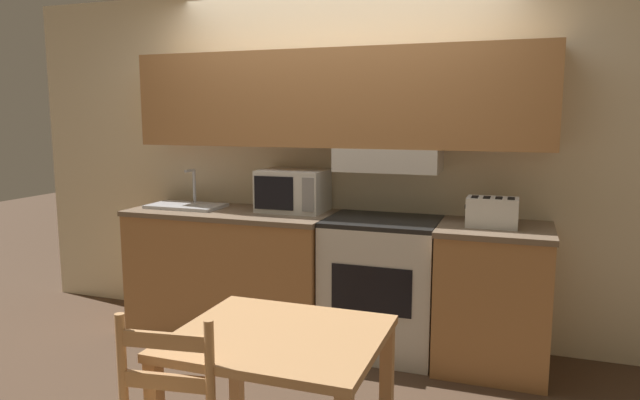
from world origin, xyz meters
TOP-DOWN VIEW (x-y plane):
  - ground_plane at (0.00, 0.00)m, footprint 16.00×16.00m
  - wall_back at (0.01, -0.07)m, footprint 5.36×0.38m
  - lower_counter_main at (-0.73, -0.32)m, footprint 1.52×0.65m
  - lower_counter_right_stub at (1.14, -0.32)m, footprint 0.71×0.65m
  - stove_range at (0.41, -0.30)m, footprint 0.75×0.60m
  - microwave at (-0.29, -0.20)m, footprint 0.48×0.35m
  - toaster at (1.11, -0.34)m, footprint 0.32×0.20m
  - sink_basin at (-1.12, -0.32)m, footprint 0.56×0.33m
  - dining_table at (0.37, -1.97)m, footprint 0.83×0.74m

SIDE VIEW (x-z plane):
  - ground_plane at x=0.00m, z-range 0.00..0.00m
  - stove_range at x=0.41m, z-range 0.00..0.93m
  - lower_counter_main at x=-0.73m, z-range 0.00..0.93m
  - lower_counter_right_stub at x=1.14m, z-range 0.00..0.93m
  - dining_table at x=0.37m, z-range 0.25..0.99m
  - sink_basin at x=-1.12m, z-range 0.80..1.09m
  - toaster at x=1.11m, z-range 0.93..1.11m
  - microwave at x=-0.29m, z-range 0.93..1.23m
  - wall_back at x=0.01m, z-range 0.22..2.77m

